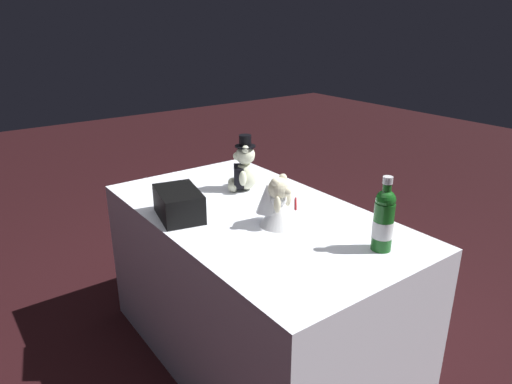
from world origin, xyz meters
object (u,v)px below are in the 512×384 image
teddy_bear_groom (243,169)px  signing_pen (296,203)px  gift_case_black (179,204)px  teddy_bear_bride (276,203)px  champagne_bottle (384,219)px

teddy_bear_groom → signing_pen: (0.31, 0.08, -0.10)m
gift_case_black → teddy_bear_groom: bearing=105.4°
teddy_bear_bride → gift_case_black: teddy_bear_bride is taller
teddy_bear_groom → signing_pen: 0.33m
champagne_bottle → signing_pen: champagne_bottle is taller
champagne_bottle → signing_pen: (-0.53, 0.04, -0.12)m
teddy_bear_bride → champagne_bottle: (0.41, 0.18, 0.03)m
champagne_bottle → gift_case_black: 0.86m
teddy_bear_groom → gift_case_black: teddy_bear_groom is taller
champagne_bottle → gift_case_black: bearing=-146.9°
teddy_bear_bride → signing_pen: bearing=118.9°
signing_pen → teddy_bear_groom: bearing=-165.0°
signing_pen → gift_case_black: gift_case_black is taller
teddy_bear_groom → teddy_bear_bride: bearing=-17.5°
teddy_bear_bride → champagne_bottle: bearing=23.8°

